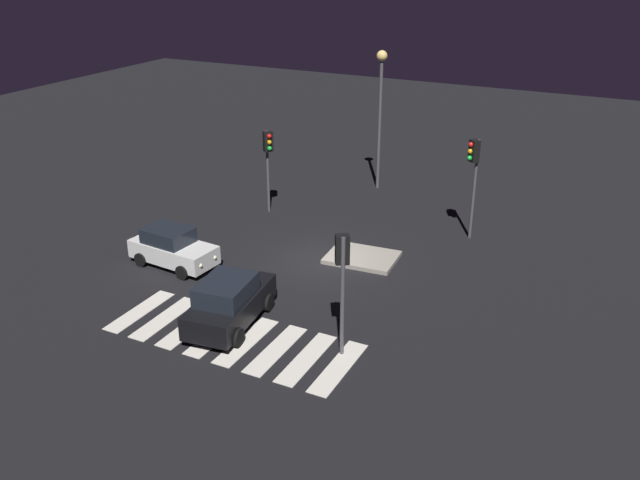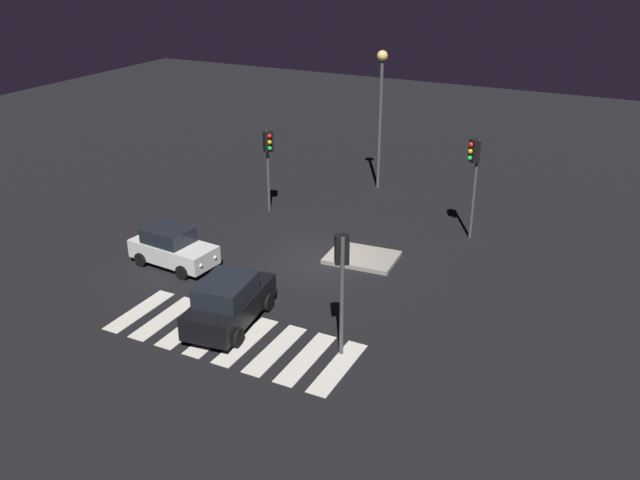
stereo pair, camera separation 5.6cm
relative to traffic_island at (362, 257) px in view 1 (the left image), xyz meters
The scene contains 9 objects.
ground_plane 1.81m from the traffic_island, 146.12° to the right, with size 80.00×80.00×0.00m, color black.
traffic_island is the anchor object (origin of this frame).
car_white 7.96m from the traffic_island, 149.36° to the right, with size 3.84×2.01×1.63m.
car_black 7.32m from the traffic_island, 106.34° to the right, with size 2.35×4.32×1.81m.
traffic_light_north 6.39m from the traffic_island, 51.46° to the left, with size 0.54×0.53×4.59m.
traffic_light_west 7.61m from the traffic_island, 154.54° to the left, with size 0.53×0.54×4.12m.
traffic_light_east 7.80m from the traffic_island, 72.16° to the right, with size 0.54×0.53×4.18m.
street_lamp 10.51m from the traffic_island, 108.19° to the left, with size 0.56×0.56×7.35m.
crosswalk_near 7.87m from the traffic_island, 100.98° to the right, with size 8.75×3.20×0.02m.
Camera 1 is at (11.64, -23.24, 12.51)m, focal length 38.27 mm.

